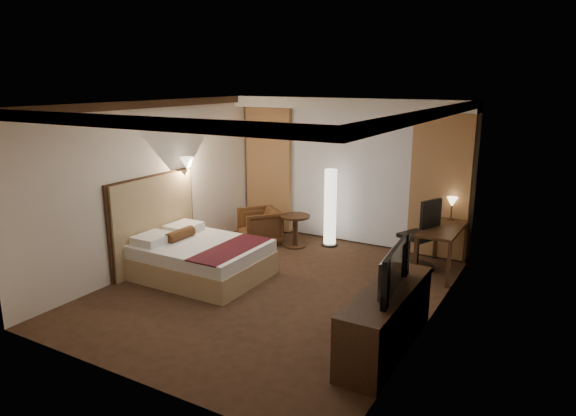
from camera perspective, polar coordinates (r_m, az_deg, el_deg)
The scene contains 21 objects.
floor at distance 7.68m, azimuth -1.50°, elevation -8.99°, with size 4.50×5.50×0.01m, color #322213.
ceiling at distance 7.07m, azimuth -1.64°, elevation 11.57°, with size 4.50×5.50×0.01m, color white.
back_wall at distance 9.67m, azimuth 6.95°, elevation 4.11°, with size 4.50×0.02×2.70m, color beige.
left_wall at distance 8.62m, azimuth -14.47°, elevation 2.54°, with size 0.02×5.50×2.70m, color beige.
right_wall at distance 6.42m, azimuth 15.87°, elevation -1.46°, with size 0.02×5.50×2.70m, color beige.
crown_molding at distance 7.07m, azimuth -1.64°, elevation 11.08°, with size 4.50×5.50×0.12m, color black, non-canonical shape.
soffit at distance 9.30m, azimuth 6.57°, elevation 11.48°, with size 4.50×0.50×0.20m, color white.
curtain_sheer at distance 9.61m, azimuth 6.75°, elevation 3.45°, with size 2.48×0.04×2.45m, color silver.
curtain_left_drape at distance 10.33m, azimuth -2.10°, elevation 4.29°, with size 1.00×0.14×2.45m, color #AE7D4F.
curtain_right_drape at distance 9.04m, azimuth 16.55°, elevation 2.28°, with size 1.00×0.14×2.45m, color #AE7D4F.
wall_sconce at distance 8.90m, azimuth -11.13°, elevation 4.85°, with size 0.24×0.24×0.24m, color white, non-canonical shape.
bed at distance 8.16m, azimuth -9.53°, elevation -5.69°, with size 1.89×1.48×0.55m, color white, non-canonical shape.
headboard at distance 8.63m, azimuth -14.60°, elevation -1.55°, with size 0.12×1.78×1.50m, color tan, non-canonical shape.
armchair at distance 9.66m, azimuth -3.18°, elevation -1.84°, with size 0.70×0.66×0.72m, color #4A2D16.
side_table at distance 9.45m, azimuth 0.81°, elevation -2.57°, with size 0.54×0.54×0.60m, color black, non-canonical shape.
floor_lamp at distance 9.44m, azimuth 4.72°, elevation 0.04°, with size 0.31×0.31×1.45m, color white, non-canonical shape.
desk at distance 8.57m, azimuth 16.70°, elevation -4.43°, with size 0.55×1.31×0.75m, color black, non-canonical shape.
desk_lamp at distance 8.90m, azimuth 17.71°, elevation -0.17°, with size 0.18×0.18×0.34m, color #FFD899, non-canonical shape.
office_chair at distance 8.54m, azimuth 14.26°, elevation -2.73°, with size 0.58×0.58×1.20m, color black, non-canonical shape.
dresser at distance 6.05m, azimuth 10.83°, elevation -12.10°, with size 0.50×1.89×0.73m, color black, non-canonical shape.
television at distance 5.79m, azimuth 10.87°, elevation -5.82°, with size 1.15×0.66×0.15m, color black.
Camera 1 is at (3.68, -6.03, 3.02)m, focal length 32.00 mm.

